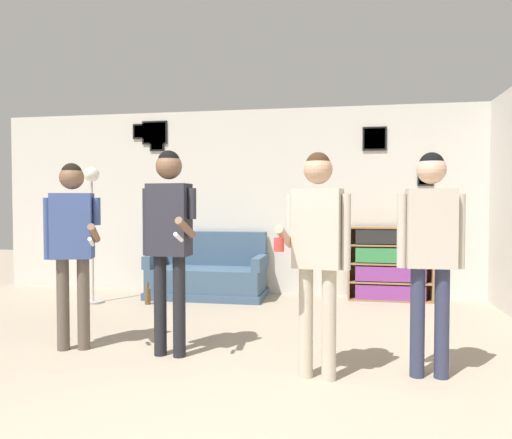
# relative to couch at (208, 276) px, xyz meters

# --- Properties ---
(wall_back) EXTENTS (8.41, 0.08, 2.70)m
(wall_back) POSITION_rel_couch_xyz_m (0.82, 0.41, 1.06)
(wall_back) COLOR beige
(wall_back) RESTS_ON ground_plane
(couch) EXTENTS (1.64, 0.80, 0.91)m
(couch) POSITION_rel_couch_xyz_m (0.00, 0.00, 0.00)
(couch) COLOR #3D5670
(couch) RESTS_ON ground_plane
(bookshelf) EXTENTS (1.12, 0.30, 1.01)m
(bookshelf) POSITION_rel_couch_xyz_m (2.52, 0.19, 0.21)
(bookshelf) COLOR olive
(bookshelf) RESTS_ON ground_plane
(floor_lamp) EXTENTS (0.28, 0.28, 1.81)m
(floor_lamp) POSITION_rel_couch_xyz_m (-1.39, -0.70, 0.97)
(floor_lamp) COLOR #ADA89E
(floor_lamp) RESTS_ON ground_plane
(person_player_foreground_left) EXTENTS (0.57, 0.42, 1.70)m
(person_player_foreground_left) POSITION_rel_couch_xyz_m (-0.50, -2.68, 0.75)
(person_player_foreground_left) COLOR brown
(person_player_foreground_left) RESTS_ON ground_plane
(person_player_foreground_center) EXTENTS (0.50, 0.49, 1.80)m
(person_player_foreground_center) POSITION_rel_couch_xyz_m (0.43, -2.70, 0.82)
(person_player_foreground_center) COLOR black
(person_player_foreground_center) RESTS_ON ground_plane
(person_watcher_holding_cup) EXTENTS (0.55, 0.41, 1.72)m
(person_watcher_holding_cup) POSITION_rel_couch_xyz_m (1.73, -3.03, 0.77)
(person_watcher_holding_cup) COLOR #B7AD99
(person_watcher_holding_cup) RESTS_ON ground_plane
(person_spectator_near_bookshelf) EXTENTS (0.50, 0.22, 1.73)m
(person_spectator_near_bookshelf) POSITION_rel_couch_xyz_m (2.58, -2.84, 0.77)
(person_spectator_near_bookshelf) COLOR #2D334C
(person_spectator_near_bookshelf) RESTS_ON ground_plane
(bottle_on_floor) EXTENTS (0.08, 0.08, 0.29)m
(bottle_on_floor) POSITION_rel_couch_xyz_m (-0.64, -0.66, -0.19)
(bottle_on_floor) COLOR brown
(bottle_on_floor) RESTS_ON ground_plane
(drinking_cup) EXTENTS (0.09, 0.09, 0.10)m
(drinking_cup) POSITION_rel_couch_xyz_m (2.71, 0.19, 0.76)
(drinking_cup) COLOR white
(drinking_cup) RESTS_ON bookshelf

